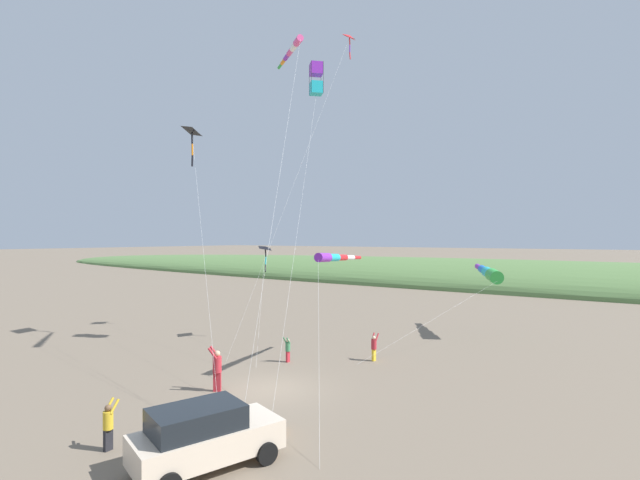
{
  "coord_description": "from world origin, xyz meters",
  "views": [
    {
      "loc": [
        -15.53,
        -13.33,
        6.75
      ],
      "look_at": [
        7.44,
        2.42,
        6.63
      ],
      "focal_mm": 25.64,
      "sensor_mm": 36.0,
      "label": 1
    }
  ],
  "objects_px": {
    "parked_car": "(205,435)",
    "cooler_box": "(273,425)",
    "person_child_grey_jacket": "(288,348)",
    "kite_delta_blue_topmost": "(193,132)",
    "person_bystander_far": "(108,423)",
    "kite_box_long_streamer_left": "(316,79)",
    "kite_delta_red_high_left": "(349,39)",
    "kite_delta_purple_drifting": "(265,249)",
    "person_adult_flyer": "(217,367)",
    "kite_windsock_rainbow_low_near": "(335,258)",
    "person_child_green_jacket": "(374,346)",
    "kite_windsock_magenta_far_left": "(292,50)",
    "kite_windsock_black_fish_shape": "(489,273)"
  },
  "relations": [
    {
      "from": "person_adult_flyer",
      "to": "kite_windsock_magenta_far_left",
      "type": "height_order",
      "value": "kite_windsock_magenta_far_left"
    },
    {
      "from": "kite_delta_red_high_left",
      "to": "person_bystander_far",
      "type": "bearing_deg",
      "value": -172.7
    },
    {
      "from": "person_bystander_far",
      "to": "kite_box_long_streamer_left",
      "type": "xyz_separation_m",
      "value": [
        14.65,
        2.16,
        15.56
      ]
    },
    {
      "from": "person_child_green_jacket",
      "to": "person_child_grey_jacket",
      "type": "xyz_separation_m",
      "value": [
        -2.87,
        3.76,
        -0.07
      ]
    },
    {
      "from": "person_adult_flyer",
      "to": "kite_delta_red_high_left",
      "type": "distance_m",
      "value": 23.49
    },
    {
      "from": "kite_box_long_streamer_left",
      "to": "kite_windsock_magenta_far_left",
      "type": "bearing_deg",
      "value": 178.25
    },
    {
      "from": "parked_car",
      "to": "person_bystander_far",
      "type": "height_order",
      "value": "parked_car"
    },
    {
      "from": "person_adult_flyer",
      "to": "person_child_grey_jacket",
      "type": "relative_size",
      "value": 1.42
    },
    {
      "from": "kite_delta_purple_drifting",
      "to": "kite_delta_red_high_left",
      "type": "bearing_deg",
      "value": -44.49
    },
    {
      "from": "person_child_green_jacket",
      "to": "kite_windsock_rainbow_low_near",
      "type": "xyz_separation_m",
      "value": [
        -2.73,
        0.77,
        4.93
      ]
    },
    {
      "from": "person_adult_flyer",
      "to": "kite_windsock_rainbow_low_near",
      "type": "xyz_separation_m",
      "value": [
        5.62,
        -2.61,
        4.68
      ]
    },
    {
      "from": "person_child_grey_jacket",
      "to": "kite_windsock_rainbow_low_near",
      "type": "distance_m",
      "value": 5.83
    },
    {
      "from": "kite_windsock_magenta_far_left",
      "to": "cooler_box",
      "type": "bearing_deg",
      "value": -145.8
    },
    {
      "from": "cooler_box",
      "to": "kite_delta_blue_topmost",
      "type": "xyz_separation_m",
      "value": [
        7.93,
        13.65,
        13.58
      ]
    },
    {
      "from": "person_adult_flyer",
      "to": "kite_box_long_streamer_left",
      "type": "height_order",
      "value": "kite_box_long_streamer_left"
    },
    {
      "from": "cooler_box",
      "to": "kite_delta_red_high_left",
      "type": "distance_m",
      "value": 25.87
    },
    {
      "from": "cooler_box",
      "to": "kite_windsock_magenta_far_left",
      "type": "height_order",
      "value": "kite_windsock_magenta_far_left"
    },
    {
      "from": "cooler_box",
      "to": "person_adult_flyer",
      "type": "distance_m",
      "value": 5.14
    },
    {
      "from": "kite_windsock_black_fish_shape",
      "to": "person_bystander_far",
      "type": "bearing_deg",
      "value": 167.07
    },
    {
      "from": "parked_car",
      "to": "person_child_green_jacket",
      "type": "distance_m",
      "value": 13.29
    },
    {
      "from": "person_bystander_far",
      "to": "kite_windsock_rainbow_low_near",
      "type": "bearing_deg",
      "value": -6.21
    },
    {
      "from": "person_child_green_jacket",
      "to": "kite_windsock_magenta_far_left",
      "type": "relative_size",
      "value": 0.09
    },
    {
      "from": "person_child_grey_jacket",
      "to": "kite_delta_blue_topmost",
      "type": "relative_size",
      "value": 0.1
    },
    {
      "from": "parked_car",
      "to": "kite_box_long_streamer_left",
      "type": "height_order",
      "value": "kite_box_long_streamer_left"
    },
    {
      "from": "person_adult_flyer",
      "to": "kite_delta_red_high_left",
      "type": "height_order",
      "value": "kite_delta_red_high_left"
    },
    {
      "from": "kite_windsock_magenta_far_left",
      "to": "kite_delta_blue_topmost",
      "type": "xyz_separation_m",
      "value": [
        -0.33,
        8.04,
        -3.62
      ]
    },
    {
      "from": "kite_windsock_magenta_far_left",
      "to": "kite_delta_red_high_left",
      "type": "bearing_deg",
      "value": 1.73
    },
    {
      "from": "parked_car",
      "to": "person_bystander_far",
      "type": "xyz_separation_m",
      "value": [
        -0.98,
        3.37,
        -0.08
      ]
    },
    {
      "from": "cooler_box",
      "to": "kite_box_long_streamer_left",
      "type": "bearing_deg",
      "value": 27.63
    },
    {
      "from": "kite_delta_red_high_left",
      "to": "kite_windsock_rainbow_low_near",
      "type": "distance_m",
      "value": 16.97
    },
    {
      "from": "kite_box_long_streamer_left",
      "to": "person_child_grey_jacket",
      "type": "bearing_deg",
      "value": -172.74
    },
    {
      "from": "kite_delta_blue_topmost",
      "to": "kite_windsock_black_fish_shape",
      "type": "bearing_deg",
      "value": -52.0
    },
    {
      "from": "kite_delta_blue_topmost",
      "to": "kite_windsock_magenta_far_left",
      "type": "bearing_deg",
      "value": -87.64
    },
    {
      "from": "cooler_box",
      "to": "kite_windsock_magenta_far_left",
      "type": "relative_size",
      "value": 0.04
    },
    {
      "from": "parked_car",
      "to": "kite_delta_red_high_left",
      "type": "distance_m",
      "value": 27.23
    },
    {
      "from": "person_bystander_far",
      "to": "kite_delta_red_high_left",
      "type": "height_order",
      "value": "kite_delta_red_high_left"
    },
    {
      "from": "kite_windsock_magenta_far_left",
      "to": "kite_delta_red_high_left",
      "type": "height_order",
      "value": "kite_delta_red_high_left"
    },
    {
      "from": "person_child_green_jacket",
      "to": "person_child_grey_jacket",
      "type": "height_order",
      "value": "person_child_green_jacket"
    },
    {
      "from": "person_child_grey_jacket",
      "to": "kite_delta_blue_topmost",
      "type": "height_order",
      "value": "kite_delta_blue_topmost"
    },
    {
      "from": "kite_windsock_black_fish_shape",
      "to": "kite_delta_purple_drifting",
      "type": "distance_m",
      "value": 15.44
    },
    {
      "from": "person_child_grey_jacket",
      "to": "kite_delta_purple_drifting",
      "type": "relative_size",
      "value": 0.22
    },
    {
      "from": "person_child_grey_jacket",
      "to": "person_bystander_far",
      "type": "bearing_deg",
      "value": -171.27
    },
    {
      "from": "person_child_green_jacket",
      "to": "kite_windsock_rainbow_low_near",
      "type": "distance_m",
      "value": 5.69
    },
    {
      "from": "person_bystander_far",
      "to": "kite_windsock_rainbow_low_near",
      "type": "xyz_separation_m",
      "value": [
        11.48,
        -1.25,
        4.89
      ]
    },
    {
      "from": "cooler_box",
      "to": "kite_delta_blue_topmost",
      "type": "bearing_deg",
      "value": 59.85
    },
    {
      "from": "person_bystander_far",
      "to": "kite_box_long_streamer_left",
      "type": "bearing_deg",
      "value": 8.4
    },
    {
      "from": "kite_delta_red_high_left",
      "to": "kite_delta_purple_drifting",
      "type": "relative_size",
      "value": 3.32
    },
    {
      "from": "parked_car",
      "to": "kite_windsock_rainbow_low_near",
      "type": "distance_m",
      "value": 11.74
    },
    {
      "from": "kite_delta_blue_topmost",
      "to": "kite_windsock_black_fish_shape",
      "type": "relative_size",
      "value": 0.96
    },
    {
      "from": "parked_car",
      "to": "cooler_box",
      "type": "distance_m",
      "value": 3.16
    }
  ]
}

